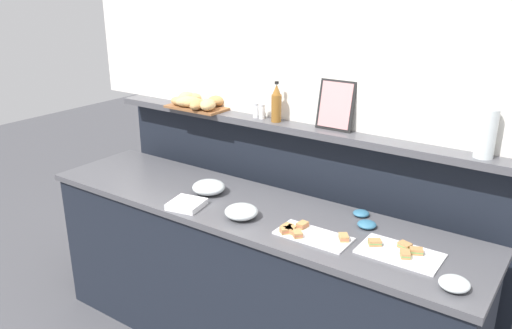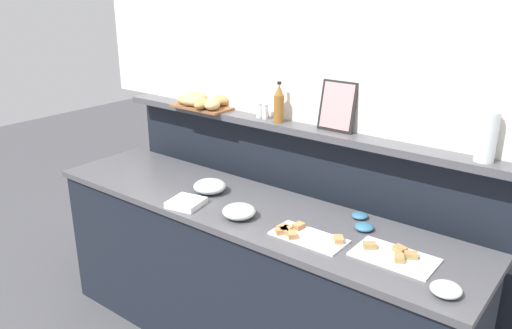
{
  "view_description": "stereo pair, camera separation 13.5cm",
  "coord_description": "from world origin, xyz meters",
  "px_view_note": "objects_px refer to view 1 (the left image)",
  "views": [
    {
      "loc": [
        1.48,
        -2.04,
        2.05
      ],
      "look_at": [
        -0.01,
        0.1,
        1.12
      ],
      "focal_mm": 35.94,
      "sensor_mm": 36.0,
      "label": 1
    },
    {
      "loc": [
        1.59,
        -1.96,
        2.05
      ],
      "look_at": [
        -0.01,
        0.1,
        1.12
      ],
      "focal_mm": 35.94,
      "sensor_mm": 36.0,
      "label": 2
    }
  ],
  "objects_px": {
    "napkin_stack": "(187,204)",
    "bread_basket": "(197,102)",
    "sandwich_platter_side": "(400,252)",
    "framed_picture": "(336,105)",
    "glass_bowl_medium": "(241,212)",
    "water_carafe": "(486,133)",
    "pepper_shaker": "(262,112)",
    "condiment_bowl_dark": "(367,224)",
    "glass_bowl_small": "(209,188)",
    "condiment_bowl_red": "(361,213)",
    "glass_bowl_large": "(454,284)",
    "vinegar_bottle_amber": "(276,104)",
    "salt_shaker": "(256,111)",
    "sandwich_platter_front": "(309,234)"
  },
  "relations": [
    {
      "from": "glass_bowl_medium",
      "to": "glass_bowl_small",
      "type": "relative_size",
      "value": 0.91
    },
    {
      "from": "condiment_bowl_red",
      "to": "pepper_shaker",
      "type": "height_order",
      "value": "pepper_shaker"
    },
    {
      "from": "framed_picture",
      "to": "water_carafe",
      "type": "relative_size",
      "value": 1.19
    },
    {
      "from": "glass_bowl_medium",
      "to": "napkin_stack",
      "type": "bearing_deg",
      "value": -169.19
    },
    {
      "from": "salt_shaker",
      "to": "bread_basket",
      "type": "bearing_deg",
      "value": -178.62
    },
    {
      "from": "glass_bowl_medium",
      "to": "glass_bowl_small",
      "type": "distance_m",
      "value": 0.38
    },
    {
      "from": "glass_bowl_large",
      "to": "napkin_stack",
      "type": "height_order",
      "value": "glass_bowl_large"
    },
    {
      "from": "pepper_shaker",
      "to": "napkin_stack",
      "type": "bearing_deg",
      "value": -96.76
    },
    {
      "from": "glass_bowl_medium",
      "to": "framed_picture",
      "type": "bearing_deg",
      "value": 69.98
    },
    {
      "from": "glass_bowl_medium",
      "to": "vinegar_bottle_amber",
      "type": "distance_m",
      "value": 0.71
    },
    {
      "from": "glass_bowl_medium",
      "to": "condiment_bowl_red",
      "type": "height_order",
      "value": "glass_bowl_medium"
    },
    {
      "from": "condiment_bowl_red",
      "to": "framed_picture",
      "type": "bearing_deg",
      "value": 142.46
    },
    {
      "from": "glass_bowl_small",
      "to": "condiment_bowl_dark",
      "type": "bearing_deg",
      "value": 6.93
    },
    {
      "from": "sandwich_platter_front",
      "to": "condiment_bowl_red",
      "type": "bearing_deg",
      "value": 72.41
    },
    {
      "from": "glass_bowl_small",
      "to": "framed_picture",
      "type": "distance_m",
      "value": 0.85
    },
    {
      "from": "sandwich_platter_front",
      "to": "condiment_bowl_dark",
      "type": "height_order",
      "value": "sandwich_platter_front"
    },
    {
      "from": "sandwich_platter_side",
      "to": "condiment_bowl_red",
      "type": "height_order",
      "value": "sandwich_platter_side"
    },
    {
      "from": "sandwich_platter_side",
      "to": "salt_shaker",
      "type": "xyz_separation_m",
      "value": [
        -1.09,
        0.44,
        0.4
      ]
    },
    {
      "from": "glass_bowl_medium",
      "to": "water_carafe",
      "type": "xyz_separation_m",
      "value": [
        0.99,
        0.55,
        0.45
      ]
    },
    {
      "from": "vinegar_bottle_amber",
      "to": "salt_shaker",
      "type": "bearing_deg",
      "value": 176.54
    },
    {
      "from": "napkin_stack",
      "to": "water_carafe",
      "type": "relative_size",
      "value": 0.74
    },
    {
      "from": "salt_shaker",
      "to": "glass_bowl_large",
      "type": "bearing_deg",
      "value": -23.37
    },
    {
      "from": "glass_bowl_large",
      "to": "napkin_stack",
      "type": "relative_size",
      "value": 0.71
    },
    {
      "from": "condiment_bowl_dark",
      "to": "bread_basket",
      "type": "distance_m",
      "value": 1.4
    },
    {
      "from": "vinegar_bottle_amber",
      "to": "sandwich_platter_side",
      "type": "bearing_deg",
      "value": -24.85
    },
    {
      "from": "napkin_stack",
      "to": "bread_basket",
      "type": "relative_size",
      "value": 0.41
    },
    {
      "from": "sandwich_platter_front",
      "to": "salt_shaker",
      "type": "height_order",
      "value": "salt_shaker"
    },
    {
      "from": "sandwich_platter_side",
      "to": "glass_bowl_small",
      "type": "height_order",
      "value": "glass_bowl_small"
    },
    {
      "from": "sandwich_platter_front",
      "to": "glass_bowl_small",
      "type": "bearing_deg",
      "value": 169.7
    },
    {
      "from": "condiment_bowl_dark",
      "to": "pepper_shaker",
      "type": "distance_m",
      "value": 0.95
    },
    {
      "from": "glass_bowl_large",
      "to": "condiment_bowl_red",
      "type": "bearing_deg",
      "value": 144.43
    },
    {
      "from": "sandwich_platter_front",
      "to": "glass_bowl_medium",
      "type": "bearing_deg",
      "value": -176.78
    },
    {
      "from": "bread_basket",
      "to": "condiment_bowl_dark",
      "type": "bearing_deg",
      "value": -11.62
    },
    {
      "from": "glass_bowl_small",
      "to": "napkin_stack",
      "type": "bearing_deg",
      "value": -83.5
    },
    {
      "from": "salt_shaker",
      "to": "bread_basket",
      "type": "distance_m",
      "value": 0.46
    },
    {
      "from": "glass_bowl_small",
      "to": "glass_bowl_large",
      "type": "bearing_deg",
      "value": -7.81
    },
    {
      "from": "glass_bowl_small",
      "to": "condiment_bowl_red",
      "type": "height_order",
      "value": "glass_bowl_small"
    },
    {
      "from": "sandwich_platter_side",
      "to": "framed_picture",
      "type": "relative_size",
      "value": 1.3
    },
    {
      "from": "vinegar_bottle_amber",
      "to": "framed_picture",
      "type": "xyz_separation_m",
      "value": [
        0.35,
        0.05,
        0.03
      ]
    },
    {
      "from": "salt_shaker",
      "to": "pepper_shaker",
      "type": "distance_m",
      "value": 0.04
    },
    {
      "from": "vinegar_bottle_amber",
      "to": "bread_basket",
      "type": "bearing_deg",
      "value": -179.82
    },
    {
      "from": "condiment_bowl_red",
      "to": "pepper_shaker",
      "type": "distance_m",
      "value": 0.86
    },
    {
      "from": "sandwich_platter_front",
      "to": "napkin_stack",
      "type": "height_order",
      "value": "sandwich_platter_front"
    },
    {
      "from": "salt_shaker",
      "to": "condiment_bowl_red",
      "type": "bearing_deg",
      "value": -12.66
    },
    {
      "from": "sandwich_platter_front",
      "to": "water_carafe",
      "type": "height_order",
      "value": "water_carafe"
    },
    {
      "from": "glass_bowl_medium",
      "to": "bread_basket",
      "type": "height_order",
      "value": "bread_basket"
    },
    {
      "from": "sandwich_platter_front",
      "to": "napkin_stack",
      "type": "relative_size",
      "value": 2.09
    },
    {
      "from": "salt_shaker",
      "to": "pepper_shaker",
      "type": "relative_size",
      "value": 1.0
    },
    {
      "from": "condiment_bowl_red",
      "to": "napkin_stack",
      "type": "bearing_deg",
      "value": -151.97
    },
    {
      "from": "salt_shaker",
      "to": "glass_bowl_small",
      "type": "bearing_deg",
      "value": -97.59
    }
  ]
}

